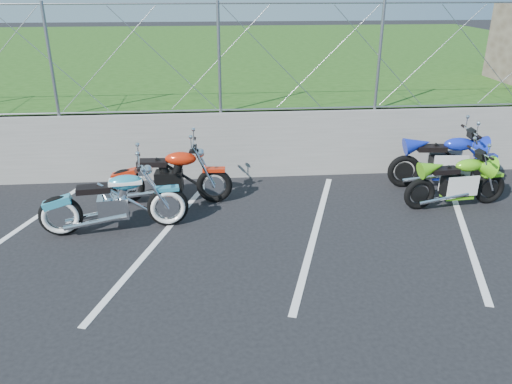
{
  "coord_description": "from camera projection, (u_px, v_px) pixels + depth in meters",
  "views": [
    {
      "loc": [
        0.88,
        -5.86,
        3.61
      ],
      "look_at": [
        1.49,
        1.3,
        0.56
      ],
      "focal_mm": 35.0,
      "sensor_mm": 36.0,
      "label": 1
    }
  ],
  "objects": [
    {
      "name": "ground",
      "position": [
        154.0,
        272.0,
        6.72
      ],
      "size": [
        90.0,
        90.0,
        0.0
      ],
      "primitive_type": "plane",
      "color": "black",
      "rests_on": "ground"
    },
    {
      "name": "retaining_wall",
      "position": [
        170.0,
        146.0,
        9.67
      ],
      "size": [
        30.0,
        0.22,
        1.3
      ],
      "primitive_type": "cube",
      "color": "slate",
      "rests_on": "ground"
    },
    {
      "name": "grass_field",
      "position": [
        190.0,
        66.0,
        18.85
      ],
      "size": [
        30.0,
        20.0,
        1.3
      ],
      "primitive_type": "cube",
      "color": "#1F4612",
      "rests_on": "ground"
    },
    {
      "name": "chain_link_fence",
      "position": [
        164.0,
        59.0,
        9.03
      ],
      "size": [
        28.0,
        0.03,
        2.0
      ],
      "color": "gray",
      "rests_on": "retaining_wall"
    },
    {
      "name": "parking_lines",
      "position": [
        239.0,
        233.0,
        7.73
      ],
      "size": [
        18.29,
        4.31,
        0.01
      ],
      "color": "silver",
      "rests_on": "ground"
    },
    {
      "name": "cruiser_turquoise",
      "position": [
        116.0,
        204.0,
        7.67
      ],
      "size": [
        2.26,
        0.71,
        1.12
      ],
      "rotation": [
        0.0,
        0.0,
        0.13
      ],
      "color": "black",
      "rests_on": "ground"
    },
    {
      "name": "naked_orange",
      "position": [
        172.0,
        178.0,
        8.65
      ],
      "size": [
        2.16,
        0.73,
        1.07
      ],
      "rotation": [
        0.0,
        0.0,
        -0.06
      ],
      "color": "black",
      "rests_on": "ground"
    },
    {
      "name": "sportbike_green",
      "position": [
        458.0,
        184.0,
        8.52
      ],
      "size": [
        1.87,
        0.67,
        0.97
      ],
      "rotation": [
        0.0,
        0.0,
        0.1
      ],
      "color": "black",
      "rests_on": "ground"
    },
    {
      "name": "sportbike_blue",
      "position": [
        446.0,
        163.0,
        9.32
      ],
      "size": [
        2.12,
        0.76,
        1.1
      ],
      "rotation": [
        0.0,
        0.0,
        -0.07
      ],
      "color": "black",
      "rests_on": "ground"
    }
  ]
}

